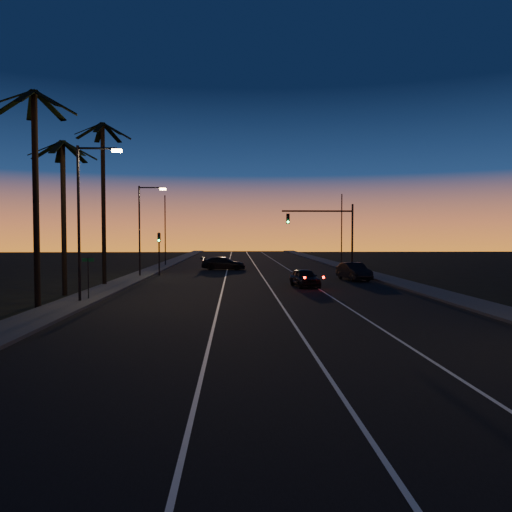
{
  "coord_description": "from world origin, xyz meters",
  "views": [
    {
      "loc": [
        -2.06,
        -8.88,
        3.89
      ],
      "look_at": [
        -0.85,
        20.52,
        2.68
      ],
      "focal_mm": 35.0,
      "sensor_mm": 36.0,
      "label": 1
    }
  ],
  "objects_px": {
    "right_car": "(354,271)",
    "cross_car": "(224,263)",
    "lead_car": "(305,278)",
    "signal_mast": "(329,227)"
  },
  "relations": [
    {
      "from": "signal_mast",
      "to": "right_car",
      "type": "relative_size",
      "value": 1.47
    },
    {
      "from": "signal_mast",
      "to": "right_car",
      "type": "height_order",
      "value": "signal_mast"
    },
    {
      "from": "lead_car",
      "to": "right_car",
      "type": "relative_size",
      "value": 0.98
    },
    {
      "from": "right_car",
      "to": "cross_car",
      "type": "height_order",
      "value": "right_car"
    },
    {
      "from": "signal_mast",
      "to": "right_car",
      "type": "bearing_deg",
      "value": -79.8
    },
    {
      "from": "lead_car",
      "to": "signal_mast",
      "type": "bearing_deg",
      "value": 70.91
    },
    {
      "from": "right_car",
      "to": "cross_car",
      "type": "xyz_separation_m",
      "value": [
        -11.64,
        13.83,
        -0.03
      ]
    },
    {
      "from": "cross_car",
      "to": "signal_mast",
      "type": "bearing_deg",
      "value": -36.32
    },
    {
      "from": "signal_mast",
      "to": "cross_car",
      "type": "distance_m",
      "value": 13.71
    },
    {
      "from": "lead_car",
      "to": "right_car",
      "type": "distance_m",
      "value": 7.35
    }
  ]
}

